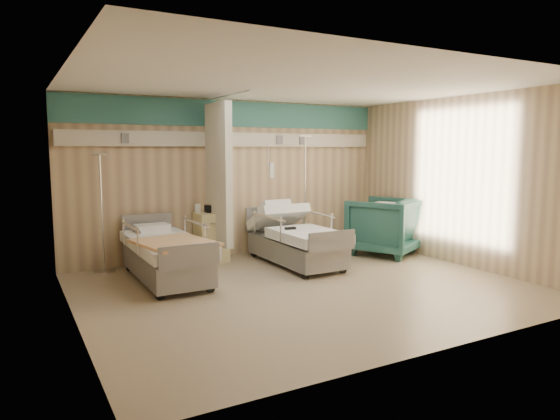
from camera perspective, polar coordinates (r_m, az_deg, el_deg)
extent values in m
cube|color=gray|center=(7.08, 2.94, -8.85)|extent=(6.00, 5.00, 0.00)
cube|color=tan|center=(9.05, -5.37, 3.59)|extent=(6.00, 0.04, 2.80)
cube|color=tan|center=(4.90, 18.63, 0.44)|extent=(6.00, 0.04, 2.80)
cube|color=tan|center=(5.84, -22.88, 1.25)|extent=(0.04, 5.00, 2.80)
cube|color=tan|center=(8.79, 19.91, 3.10)|extent=(0.04, 5.00, 2.80)
cube|color=white|center=(6.87, 3.09, 14.26)|extent=(6.00, 5.00, 0.04)
cube|color=#317370|center=(9.03, -5.41, 10.88)|extent=(6.00, 0.04, 0.45)
cube|color=beige|center=(8.99, -5.30, 8.03)|extent=(5.88, 0.08, 0.25)
cylinder|color=silver|center=(8.05, -6.22, 12.86)|extent=(0.03, 1.80, 0.03)
cube|color=silver|center=(8.34, -7.03, 4.04)|extent=(0.12, 0.90, 2.35)
cube|color=beige|center=(8.68, -7.85, -3.08)|extent=(0.50, 0.48, 0.85)
imported|color=#1F4D46|center=(9.36, 11.83, -1.82)|extent=(1.51, 1.53, 1.05)
cube|color=silver|center=(9.29, 12.21, 1.60)|extent=(0.87, 0.84, 0.08)
cylinder|color=silver|center=(9.41, 2.81, -4.76)|extent=(0.39, 0.39, 0.03)
cylinder|color=silver|center=(9.26, 2.85, 1.73)|extent=(0.03, 0.03, 2.17)
cylinder|color=silver|center=(9.22, 2.89, 8.46)|extent=(0.26, 0.03, 0.03)
cylinder|color=silver|center=(8.37, -19.43, -6.66)|extent=(0.33, 0.33, 0.03)
cylinder|color=silver|center=(8.21, -19.69, -0.47)|extent=(0.03, 0.03, 1.85)
cylinder|color=silver|center=(8.15, -19.95, 5.98)|extent=(0.22, 0.03, 0.03)
cube|color=black|center=(8.12, 1.18, -2.10)|extent=(0.19, 0.11, 0.04)
cube|color=tan|center=(7.03, -11.97, -3.66)|extent=(1.10, 1.28, 0.04)
cube|color=black|center=(8.65, -7.73, 0.17)|extent=(0.24, 0.16, 0.13)
cylinder|color=white|center=(8.67, -9.39, 0.21)|extent=(0.11, 0.11, 0.15)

